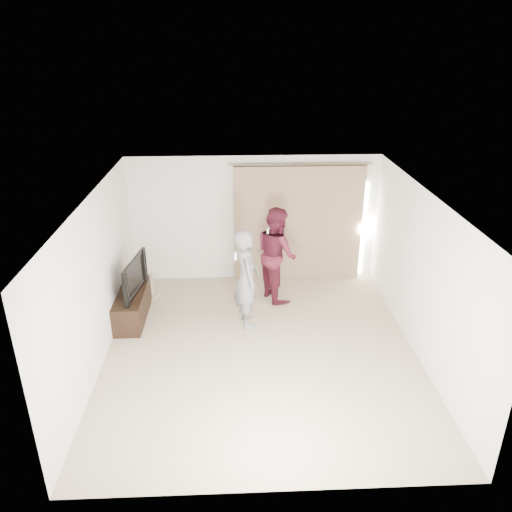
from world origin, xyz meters
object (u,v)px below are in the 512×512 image
Objects in this scene: tv_console at (132,305)px; tv at (129,276)px; person_man at (246,279)px; person_woman at (277,254)px.

tv_console is 0.59m from tv.
tv_console is at bearing 172.61° from person_man.
tv is at bearing -165.01° from person_woman.
tv is at bearing 0.00° from tv_console.
person_woman is at bearing -66.66° from tv.
person_man reaches higher than tv.
tv_console is at bearing -165.01° from person_woman.
tv_console is 2.83m from person_woman.
tv_console is 0.77× the size of person_man.
person_man is 0.97× the size of person_woman.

